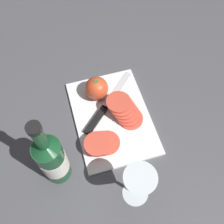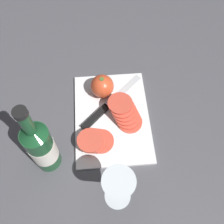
{
  "view_description": "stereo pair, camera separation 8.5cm",
  "coord_description": "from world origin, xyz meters",
  "views": [
    {
      "loc": [
        -0.41,
        0.13,
        0.78
      ],
      "look_at": [
        -0.01,
        0.01,
        0.04
      ],
      "focal_mm": 42.0,
      "sensor_mm": 36.0,
      "label": 1
    },
    {
      "loc": [
        -0.43,
        0.05,
        0.78
      ],
      "look_at": [
        -0.01,
        0.01,
        0.04
      ],
      "focal_mm": 42.0,
      "sensor_mm": 36.0,
      "label": 2
    }
  ],
  "objects": [
    {
      "name": "knife",
      "position": [
        0.01,
        0.05,
        0.02
      ],
      "size": [
        0.21,
        0.22,
        0.01
      ],
      "rotation": [
        0.0,
        0.0,
        5.47
      ],
      "color": "silver",
      "rests_on": "cutting_board"
    },
    {
      "name": "ground_plane",
      "position": [
        0.0,
        0.0,
        0.0
      ],
      "size": [
        3.0,
        3.0,
        0.0
      ],
      "primitive_type": "plane",
      "color": "#4C4C51"
    },
    {
      "name": "wine_bottle",
      "position": [
        -0.14,
        0.22,
        0.11
      ],
      "size": [
        0.08,
        0.08,
        0.31
      ],
      "color": "#194C28",
      "rests_on": "ground_plane"
    },
    {
      "name": "tomato_slice_stack_far",
      "position": [
        -0.01,
        -0.03,
        0.04
      ],
      "size": [
        0.13,
        0.11,
        0.05
      ],
      "color": "#DB4C38",
      "rests_on": "cutting_board"
    },
    {
      "name": "whole_tomato",
      "position": [
        0.09,
        0.04,
        0.05
      ],
      "size": [
        0.08,
        0.08,
        0.08
      ],
      "color": "#DB4C28",
      "rests_on": "cutting_board"
    },
    {
      "name": "tomato_slice_stack_near",
      "position": [
        -0.1,
        0.07,
        0.03
      ],
      "size": [
        0.09,
        0.11,
        0.03
      ],
      "color": "#DB4C38",
      "rests_on": "cutting_board"
    },
    {
      "name": "cutting_board",
      "position": [
        -0.01,
        0.01,
        0.01
      ],
      "size": [
        0.35,
        0.25,
        0.01
      ],
      "color": "white",
      "rests_on": "ground_plane"
    },
    {
      "name": "wine_glass",
      "position": [
        -0.27,
        0.02,
        0.11
      ],
      "size": [
        0.08,
        0.08,
        0.17
      ],
      "color": "silver",
      "rests_on": "ground_plane"
    }
  ]
}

